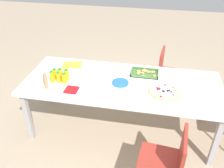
% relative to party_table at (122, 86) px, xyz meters
% --- Properties ---
extents(ground_plane, '(12.00, 12.00, 0.00)m').
position_rel_party_table_xyz_m(ground_plane, '(0.00, 0.00, -0.69)').
color(ground_plane, tan).
extents(party_table, '(2.38, 0.96, 0.75)m').
position_rel_party_table_xyz_m(party_table, '(0.00, 0.00, 0.00)').
color(party_table, white).
rests_on(party_table, ground_plane).
extents(chair_near_right, '(0.44, 0.44, 0.83)m').
position_rel_party_table_xyz_m(chair_near_right, '(0.57, -0.87, -0.19)').
color(chair_near_right, maroon).
rests_on(chair_near_right, ground_plane).
extents(chair_far_right, '(0.44, 0.44, 0.83)m').
position_rel_party_table_xyz_m(chair_far_right, '(0.58, 0.82, -0.19)').
color(chair_far_right, maroon).
rests_on(chair_far_right, ground_plane).
extents(juice_bottle_0, '(0.06, 0.06, 0.15)m').
position_rel_party_table_xyz_m(juice_bottle_0, '(-0.83, -0.15, 0.13)').
color(juice_bottle_0, '#F9AE14').
rests_on(juice_bottle_0, party_table).
extents(juice_bottle_1, '(0.05, 0.05, 0.14)m').
position_rel_party_table_xyz_m(juice_bottle_1, '(-0.75, -0.15, 0.12)').
color(juice_bottle_1, '#F9AD14').
rests_on(juice_bottle_1, party_table).
extents(juice_bottle_2, '(0.06, 0.06, 0.13)m').
position_rel_party_table_xyz_m(juice_bottle_2, '(-0.67, -0.15, 0.12)').
color(juice_bottle_2, '#F9AC14').
rests_on(juice_bottle_2, party_table).
extents(juice_bottle_3, '(0.06, 0.06, 0.13)m').
position_rel_party_table_xyz_m(juice_bottle_3, '(-0.83, -0.07, 0.12)').
color(juice_bottle_3, '#F9AD14').
rests_on(juice_bottle_3, party_table).
extents(juice_bottle_4, '(0.06, 0.06, 0.15)m').
position_rel_party_table_xyz_m(juice_bottle_4, '(-0.75, -0.08, 0.13)').
color(juice_bottle_4, '#F9AC14').
rests_on(juice_bottle_4, party_table).
extents(juice_bottle_5, '(0.06, 0.06, 0.15)m').
position_rel_party_table_xyz_m(juice_bottle_5, '(-0.67, -0.07, 0.13)').
color(juice_bottle_5, '#F9AC14').
rests_on(juice_bottle_5, party_table).
extents(fruit_pizza, '(0.37, 0.37, 0.05)m').
position_rel_party_table_xyz_m(fruit_pizza, '(0.51, -0.11, 0.07)').
color(fruit_pizza, tan).
rests_on(fruit_pizza, party_table).
extents(snack_tray, '(0.34, 0.22, 0.04)m').
position_rel_party_table_xyz_m(snack_tray, '(0.25, 0.25, 0.07)').
color(snack_tray, '#477238').
rests_on(snack_tray, party_table).
extents(plate_stack, '(0.20, 0.20, 0.02)m').
position_rel_party_table_xyz_m(plate_stack, '(-0.02, -0.03, 0.07)').
color(plate_stack, blue).
rests_on(plate_stack, party_table).
extents(napkin_stack, '(0.15, 0.15, 0.01)m').
position_rel_party_table_xyz_m(napkin_stack, '(-0.54, -0.28, 0.06)').
color(napkin_stack, red).
rests_on(napkin_stack, party_table).
extents(cardboard_tube, '(0.04, 0.04, 0.20)m').
position_rel_party_table_xyz_m(cardboard_tube, '(-0.84, -0.29, 0.16)').
color(cardboard_tube, '#9E7A56').
rests_on(cardboard_tube, party_table).
extents(paper_folder, '(0.30, 0.26, 0.01)m').
position_rel_party_table_xyz_m(paper_folder, '(-0.73, 0.30, 0.06)').
color(paper_folder, yellow).
rests_on(paper_folder, party_table).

